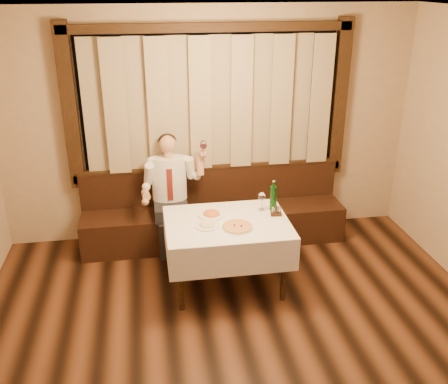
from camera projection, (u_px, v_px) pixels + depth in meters
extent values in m
cube|color=silver|center=(279.00, 27.00, 2.76)|extent=(5.00, 6.00, 0.01)
cube|color=tan|center=(209.00, 126.00, 6.03)|extent=(5.00, 0.01, 2.80)
cube|color=black|center=(209.00, 102.00, 5.90)|extent=(3.00, 0.02, 1.60)
cube|color=orange|center=(151.00, 130.00, 5.90)|extent=(0.50, 0.01, 0.40)
cube|color=black|center=(211.00, 171.00, 6.20)|extent=(3.30, 0.12, 0.10)
cube|color=black|center=(209.00, 27.00, 5.53)|extent=(3.30, 0.12, 0.10)
cube|color=black|center=(69.00, 108.00, 5.63)|extent=(0.16, 0.12, 1.90)
cube|color=black|center=(339.00, 98.00, 6.10)|extent=(0.16, 0.12, 1.90)
cube|color=#8B7459|center=(210.00, 104.00, 5.81)|extent=(2.90, 0.08, 1.55)
cube|color=black|center=(214.00, 225.00, 6.21)|extent=(3.20, 0.60, 0.45)
cube|color=black|center=(211.00, 184.00, 6.25)|extent=(3.20, 0.12, 0.45)
cube|color=black|center=(211.00, 166.00, 6.15)|extent=(3.20, 0.14, 0.04)
cylinder|color=black|center=(181.00, 279.00, 4.86)|extent=(0.06, 0.06, 0.71)
cylinder|color=black|center=(284.00, 270.00, 5.01)|extent=(0.06, 0.06, 0.71)
cylinder|color=black|center=(175.00, 242.00, 5.53)|extent=(0.06, 0.06, 0.71)
cylinder|color=black|center=(267.00, 235.00, 5.68)|extent=(0.06, 0.06, 0.71)
cube|color=black|center=(227.00, 224.00, 5.12)|extent=(1.20, 0.90, 0.04)
cube|color=white|center=(227.00, 222.00, 5.11)|extent=(1.26, 0.96, 0.01)
cube|color=white|center=(235.00, 260.00, 4.74)|extent=(1.26, 0.01, 0.35)
cube|color=white|center=(220.00, 217.00, 5.62)|extent=(1.26, 0.01, 0.35)
cube|color=white|center=(166.00, 241.00, 5.09)|extent=(0.01, 0.96, 0.35)
cube|color=white|center=(286.00, 232.00, 5.27)|extent=(0.01, 0.96, 0.35)
cylinder|color=white|center=(237.00, 227.00, 4.97)|extent=(0.32, 0.32, 0.01)
cylinder|color=#CF481F|center=(237.00, 227.00, 4.97)|extent=(0.29, 0.29, 0.01)
torus|color=tan|center=(237.00, 226.00, 4.97)|extent=(0.30, 0.30, 0.02)
sphere|color=black|center=(234.00, 225.00, 4.98)|extent=(0.02, 0.02, 0.02)
sphere|color=black|center=(241.00, 226.00, 4.96)|extent=(0.02, 0.02, 0.02)
cylinder|color=white|center=(211.00, 215.00, 5.23)|extent=(0.29, 0.29, 0.02)
ellipsoid|color=#CA5720|center=(211.00, 211.00, 5.21)|extent=(0.18, 0.18, 0.08)
cylinder|color=white|center=(207.00, 226.00, 5.01)|extent=(0.25, 0.25, 0.02)
ellipsoid|color=beige|center=(207.00, 222.00, 4.99)|extent=(0.16, 0.16, 0.07)
cylinder|color=#114F14|center=(273.00, 198.00, 5.30)|extent=(0.07, 0.07, 0.28)
cylinder|color=#114F14|center=(274.00, 185.00, 5.24)|extent=(0.03, 0.03, 0.06)
cylinder|color=silver|center=(274.00, 181.00, 5.23)|extent=(0.03, 0.03, 0.01)
cylinder|color=white|center=(261.00, 210.00, 5.36)|extent=(0.07, 0.07, 0.01)
cylinder|color=white|center=(261.00, 205.00, 5.34)|extent=(0.01, 0.01, 0.11)
ellipsoid|color=white|center=(262.00, 196.00, 5.30)|extent=(0.08, 0.08, 0.09)
cube|color=black|center=(276.00, 214.00, 5.23)|extent=(0.12, 0.06, 0.04)
cube|color=black|center=(276.00, 209.00, 5.20)|extent=(0.02, 0.06, 0.08)
cylinder|color=white|center=(273.00, 211.00, 5.21)|extent=(0.03, 0.03, 0.06)
cylinder|color=silver|center=(273.00, 207.00, 5.19)|extent=(0.03, 0.03, 0.01)
cylinder|color=white|center=(279.00, 210.00, 5.21)|extent=(0.03, 0.03, 0.06)
cylinder|color=silver|center=(279.00, 207.00, 5.20)|extent=(0.03, 0.03, 0.01)
cube|color=black|center=(171.00, 210.00, 5.90)|extent=(0.39, 0.44, 0.16)
cube|color=black|center=(164.00, 241.00, 5.81)|extent=(0.11, 0.12, 0.45)
cube|color=black|center=(183.00, 240.00, 5.84)|extent=(0.11, 0.12, 0.45)
ellipsoid|color=white|center=(169.00, 178.00, 5.90)|extent=(0.41, 0.25, 0.53)
cube|color=maroon|center=(170.00, 185.00, 5.79)|extent=(0.06, 0.01, 0.39)
cylinder|color=tan|center=(168.00, 154.00, 5.78)|extent=(0.10, 0.10, 0.08)
sphere|color=tan|center=(167.00, 144.00, 5.73)|extent=(0.21, 0.21, 0.21)
ellipsoid|color=black|center=(167.00, 140.00, 5.75)|extent=(0.21, 0.21, 0.16)
sphere|color=white|center=(151.00, 162.00, 5.79)|extent=(0.13, 0.13, 0.13)
sphere|color=white|center=(185.00, 160.00, 5.85)|extent=(0.13, 0.13, 0.13)
sphere|color=tan|center=(145.00, 202.00, 5.54)|extent=(0.08, 0.08, 0.08)
sphere|color=tan|center=(203.00, 154.00, 5.67)|extent=(0.09, 0.09, 0.09)
cylinder|color=white|center=(203.00, 151.00, 5.63)|extent=(0.01, 0.01, 0.11)
ellipsoid|color=white|center=(203.00, 144.00, 5.60)|extent=(0.08, 0.08, 0.10)
ellipsoid|color=#4C070F|center=(203.00, 146.00, 5.61)|extent=(0.06, 0.06, 0.06)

